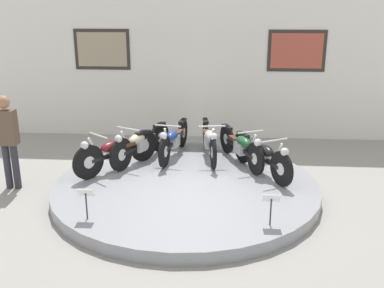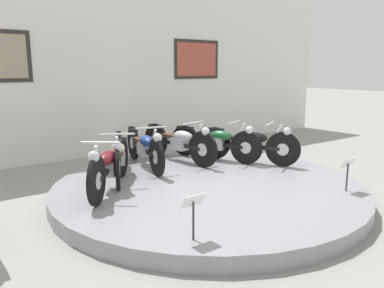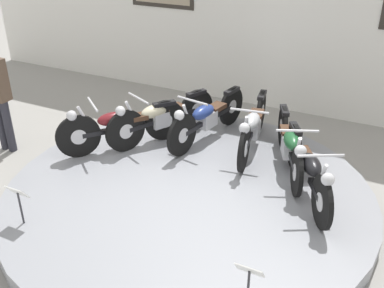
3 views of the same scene
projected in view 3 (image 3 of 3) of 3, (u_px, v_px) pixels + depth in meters
The scene contains 11 objects.
ground_plane at pixel (188, 201), 6.03m from camera, with size 60.00×60.00×0.00m, color gray.
display_platform at pixel (188, 194), 5.98m from camera, with size 4.84×4.84×0.21m, color gray.
back_wall at pixel (281, 1), 8.02m from camera, with size 14.00×0.22×4.04m.
motorcycle_maroon at pixel (120, 125), 6.73m from camera, with size 1.31×1.60×0.81m.
motorcycle_cream at pixel (160, 116), 7.01m from camera, with size 0.91×1.83×0.80m.
motorcycle_blue at pixel (207, 117), 7.00m from camera, with size 0.55×1.98×0.80m.
motorcycle_silver at pixel (253, 126), 6.70m from camera, with size 0.54×2.00×0.81m.
motorcycle_green at pixel (290, 144), 6.20m from camera, with size 0.84×1.84×0.79m.
motorcycle_black at pixel (308, 168), 5.62m from camera, with size 1.00×1.77×0.80m.
info_placard_front_left at pixel (18, 197), 5.10m from camera, with size 0.26×0.11×0.51m.
info_placard_front_centre at pixel (249, 276), 4.00m from camera, with size 0.26×0.11×0.51m.
Camera 3 is at (2.27, -4.44, 3.48)m, focal length 42.00 mm.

